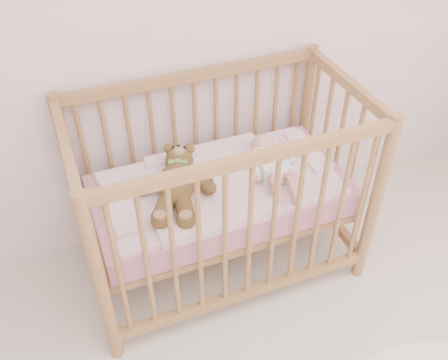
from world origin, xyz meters
name	(u,v)px	position (x,y,z in m)	size (l,w,h in m)	color
crib	(220,193)	(0.06, 1.60, 0.50)	(1.36, 0.76, 1.00)	#A77946
mattress	(220,195)	(0.06, 1.60, 0.49)	(1.22, 0.62, 0.13)	#CB7E93
blanket	(220,183)	(0.06, 1.60, 0.56)	(1.10, 0.58, 0.06)	#F3A7B2
baby	(272,161)	(0.32, 1.58, 0.64)	(0.24, 0.51, 0.12)	white
teddy_bear	(176,183)	(-0.16, 1.58, 0.65)	(0.38, 0.54, 0.15)	brown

